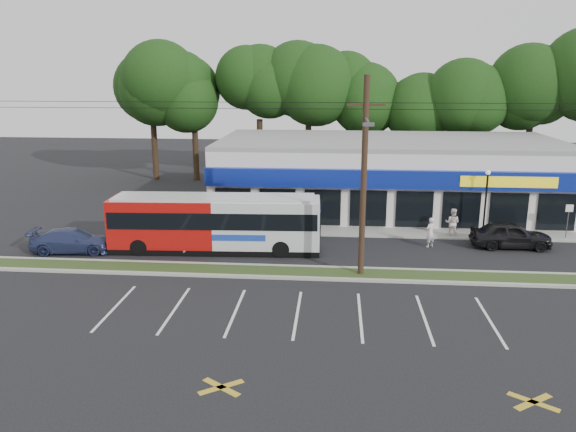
% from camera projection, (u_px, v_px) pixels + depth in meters
% --- Properties ---
extents(ground, '(120.00, 120.00, 0.00)m').
position_uv_depth(ground, '(301.00, 281.00, 28.02)').
color(ground, black).
rests_on(ground, ground).
extents(grass_strip, '(40.00, 1.60, 0.12)m').
position_uv_depth(grass_strip, '(302.00, 273.00, 28.97)').
color(grass_strip, '#213616').
rests_on(grass_strip, ground).
extents(curb_south, '(40.00, 0.25, 0.14)m').
position_uv_depth(curb_south, '(301.00, 278.00, 28.15)').
color(curb_south, '#9E9E93').
rests_on(curb_south, ground).
extents(curb_north, '(40.00, 0.25, 0.14)m').
position_uv_depth(curb_north, '(303.00, 267.00, 29.79)').
color(curb_north, '#9E9E93').
rests_on(curb_north, ground).
extents(sidewalk, '(32.00, 2.20, 0.10)m').
position_uv_depth(sidewalk, '(387.00, 232.00, 36.28)').
color(sidewalk, '#9E9E93').
rests_on(sidewalk, ground).
extents(strip_mall, '(25.00, 12.55, 5.30)m').
position_uv_depth(strip_mall, '(387.00, 174.00, 42.26)').
color(strip_mall, silver).
rests_on(strip_mall, ground).
extents(utility_pole, '(50.00, 2.77, 10.00)m').
position_uv_depth(utility_pole, '(361.00, 171.00, 27.34)').
color(utility_pole, black).
rests_on(utility_pole, ground).
extents(lamp_post, '(0.30, 0.30, 4.25)m').
position_uv_depth(lamp_post, '(486.00, 195.00, 34.93)').
color(lamp_post, black).
rests_on(lamp_post, ground).
extents(sign_post, '(0.45, 0.10, 2.23)m').
position_uv_depth(sign_post, '(569.00, 215.00, 34.58)').
color(sign_post, '#59595E').
rests_on(sign_post, ground).
extents(tree_line, '(46.76, 6.76, 11.83)m').
position_uv_depth(tree_line, '(364.00, 91.00, 50.69)').
color(tree_line, black).
rests_on(tree_line, ground).
extents(metrobus, '(12.18, 3.10, 3.25)m').
position_uv_depth(metrobus, '(215.00, 222.00, 32.38)').
color(metrobus, '#A50F0C').
rests_on(metrobus, ground).
extents(car_dark, '(4.59, 1.86, 1.56)m').
position_uv_depth(car_dark, '(511.00, 235.00, 33.14)').
color(car_dark, black).
rests_on(car_dark, ground).
extents(car_silver, '(4.91, 2.21, 1.57)m').
position_uv_depth(car_silver, '(152.00, 237.00, 32.71)').
color(car_silver, '#9D9FA4').
rests_on(car_silver, ground).
extents(car_blue, '(4.88, 2.37, 1.37)m').
position_uv_depth(car_blue, '(73.00, 241.00, 32.35)').
color(car_blue, navy).
rests_on(car_blue, ground).
extents(pedestrian_a, '(0.78, 0.75, 1.79)m').
position_uv_depth(pedestrian_a, '(430.00, 232.00, 33.25)').
color(pedestrian_a, silver).
rests_on(pedestrian_a, ground).
extents(pedestrian_b, '(1.09, 0.97, 1.85)m').
position_uv_depth(pedestrian_b, '(452.00, 223.00, 35.25)').
color(pedestrian_b, silver).
rests_on(pedestrian_b, ground).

